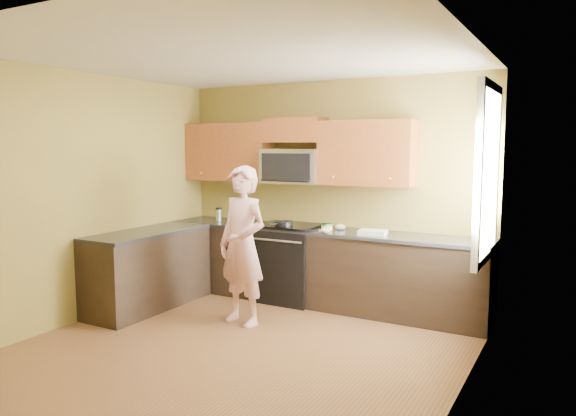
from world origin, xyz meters
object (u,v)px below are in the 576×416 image
Objects in this scene: microwave at (293,183)px; woman at (243,246)px; travel_mug at (219,221)px; stove at (289,262)px; frying_pan at (284,225)px; butter_tub at (327,230)px.

woman is at bearing -89.86° from microwave.
microwave is 1.19m from travel_mug.
woman is at bearing -89.84° from stove.
travel_mug is (-1.06, 0.01, 0.45)m from stove.
microwave reaches higher than stove.
frying_pan is (-0.01, -0.10, 0.47)m from stove.
microwave is (0.00, 0.12, 0.97)m from stove.
travel_mug is at bearing 179.27° from stove.
stove is 1.09m from woman.
woman is 1.13m from butter_tub.
travel_mug is at bearing -174.02° from microwave.
stove is 1.15m from travel_mug.
woman reaches higher than butter_tub.
microwave is 0.76m from butter_tub.
frying_pan is at bearing -93.01° from microwave.
stove is 1.25× the size of microwave.
woman is (0.00, -1.02, 0.38)m from stove.
microwave is at bearing 5.98° from travel_mug.
travel_mug reaches higher than stove.
woman reaches higher than frying_pan.
microwave reaches higher than travel_mug.
frying_pan is (-0.01, -0.23, -0.50)m from microwave.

